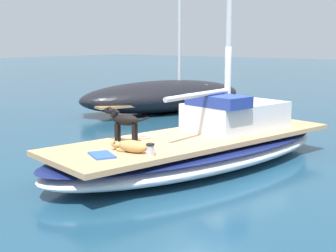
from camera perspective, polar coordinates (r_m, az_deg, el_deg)
The scene contains 9 objects.
ground_plane at distance 10.11m, azimuth 3.50°, elevation -4.85°, with size 120.00×120.00×0.00m, color navy.
sailboat_main at distance 10.03m, azimuth 3.52°, elevation -3.00°, with size 3.92×7.59×0.66m.
cabin_house at distance 10.68m, azimuth 7.96°, elevation 1.40°, with size 1.81×2.47×0.84m.
dog_tan at distance 8.49m, azimuth -4.46°, elevation -2.45°, with size 0.95×0.33×0.22m.
dog_black at distance 9.27m, azimuth -5.34°, elevation 0.60°, with size 0.91×0.41×0.70m.
deck_winch at distance 8.24m, azimuth -2.14°, elevation -2.88°, with size 0.16×0.16×0.21m.
coiled_rope at distance 9.74m, azimuth -2.98°, elevation -1.30°, with size 0.32×0.32×0.04m, color beige.
deck_towel at distance 8.30m, azimuth -7.95°, elevation -3.47°, with size 0.56×0.36×0.03m, color blue.
moored_boat_port_side at distance 17.71m, azimuth -0.49°, elevation 3.69°, with size 4.58×7.12×8.33m.
Camera 1 is at (5.52, -8.06, 2.62)m, focal length 50.71 mm.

